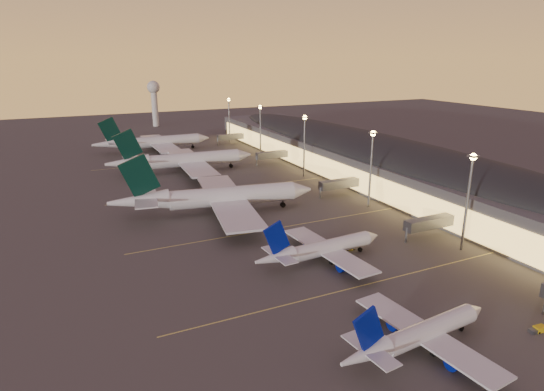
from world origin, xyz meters
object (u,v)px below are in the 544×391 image
(baggage_tug_a, at_px, (538,329))
(baggage_tug_c, at_px, (348,248))
(airliner_wide_near, at_px, (216,197))
(radar_tower, at_px, (154,96))
(airliner_wide_far, at_px, (154,142))
(airliner_narrow_south, at_px, (418,335))
(airliner_narrow_north, at_px, (321,249))
(airliner_wide_mid, at_px, (182,160))

(baggage_tug_a, distance_m, baggage_tug_c, 47.57)
(baggage_tug_a, xyz_separation_m, baggage_tug_c, (-10.31, 46.43, 0.04))
(airliner_wide_near, height_order, radar_tower, radar_tower)
(airliner_wide_far, relative_size, radar_tower, 1.90)
(baggage_tug_c, bearing_deg, radar_tower, 101.90)
(baggage_tug_a, bearing_deg, airliner_narrow_south, 173.23)
(radar_tower, height_order, baggage_tug_c, radar_tower)
(airliner_narrow_south, relative_size, baggage_tug_a, 9.58)
(airliner_wide_far, distance_m, radar_tower, 97.61)
(airliner_wide_near, bearing_deg, airliner_narrow_south, -75.21)
(airliner_narrow_north, bearing_deg, baggage_tug_a, -68.03)
(airliner_wide_mid, relative_size, baggage_tug_a, 18.24)
(airliner_narrow_north, distance_m, airliner_wide_mid, 105.37)
(airliner_narrow_south, bearing_deg, airliner_wide_near, 90.38)
(airliner_narrow_south, height_order, baggage_tug_c, airliner_narrow_south)
(airliner_wide_near, xyz_separation_m, airliner_wide_far, (2.56, 110.52, -0.33))
(airliner_wide_near, bearing_deg, airliner_wide_far, 97.92)
(airliner_narrow_south, height_order, airliner_wide_near, airliner_wide_near)
(airliner_narrow_north, xyz_separation_m, airliner_wide_near, (-11.75, 45.82, 2.08))
(airliner_wide_mid, height_order, baggage_tug_c, airliner_wide_mid)
(airliner_narrow_north, relative_size, baggage_tug_a, 10.32)
(airliner_narrow_south, height_order, baggage_tug_a, airliner_narrow_south)
(airliner_narrow_south, distance_m, radar_tower, 289.18)
(airliner_wide_near, xyz_separation_m, airliner_wide_mid, (4.73, 59.30, -0.14))
(baggage_tug_c, bearing_deg, airliner_wide_near, 129.54)
(airliner_narrow_south, height_order, radar_tower, radar_tower)
(airliner_wide_mid, height_order, baggage_tug_a, airliner_wide_mid)
(airliner_narrow_north, bearing_deg, radar_tower, 83.83)
(airliner_narrow_south, distance_m, baggage_tug_c, 43.49)
(airliner_wide_near, distance_m, airliner_wide_mid, 59.49)
(airliner_wide_near, xyz_separation_m, baggage_tug_a, (32.41, -89.06, -4.96))
(radar_tower, bearing_deg, baggage_tug_a, -88.19)
(airliner_narrow_north, xyz_separation_m, airliner_wide_mid, (-7.02, 105.12, 1.94))
(airliner_wide_far, distance_m, baggage_tug_c, 154.46)
(airliner_wide_far, height_order, baggage_tug_a, airliner_wide_far)
(airliner_narrow_north, bearing_deg, airliner_wide_near, 100.82)
(airliner_wide_mid, bearing_deg, airliner_narrow_south, -85.40)
(airliner_wide_far, height_order, radar_tower, radar_tower)
(airliner_narrow_north, height_order, baggage_tug_c, airliner_narrow_north)
(airliner_wide_near, bearing_deg, baggage_tug_c, -53.36)
(airliner_narrow_north, height_order, airliner_wide_far, airliner_wide_far)
(airliner_narrow_south, bearing_deg, baggage_tug_a, -17.55)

